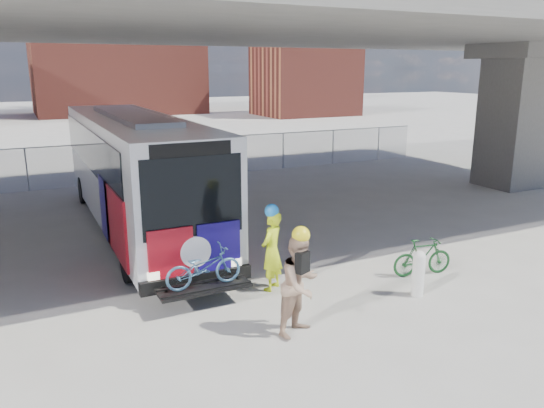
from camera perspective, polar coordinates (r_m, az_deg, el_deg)
ground at (r=14.04m, az=-1.96°, el=-6.52°), size 160.00×160.00×0.00m
bus at (r=17.27m, az=-14.57°, el=4.26°), size 2.67×12.90×3.69m
overpass at (r=16.92m, az=-8.02°, el=19.47°), size 40.00×16.00×7.95m
chainlink_fence at (r=24.83m, az=-13.39°, el=5.70°), size 30.00×0.06×30.00m
brick_buildings at (r=60.58m, az=-20.35°, el=13.91°), size 54.00×22.00×12.00m
smokestack at (r=70.12m, az=-10.45°, el=20.29°), size 2.20×2.20×25.00m
bollard at (r=12.45m, az=15.48°, el=-7.04°), size 0.28×0.28×1.07m
cyclist_hivis at (r=12.21m, az=-0.03°, el=-4.83°), size 0.82×0.77×2.05m
cyclist_tan at (r=10.25m, az=3.07°, el=-8.53°), size 1.18×1.08×2.16m
bike_parked at (r=13.70m, az=15.89°, el=-5.52°), size 1.63×0.72×0.95m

